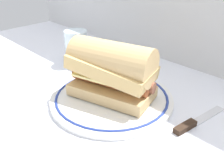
{
  "coord_description": "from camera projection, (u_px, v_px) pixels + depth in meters",
  "views": [
    {
      "loc": [
        0.36,
        -0.34,
        0.32
      ],
      "look_at": [
        0.0,
        0.01,
        0.04
      ],
      "focal_mm": 40.14,
      "sensor_mm": 36.0,
      "label": 1
    }
  ],
  "objects": [
    {
      "name": "ground_plane",
      "position": [
        109.0,
        102.0,
        0.59
      ],
      "size": [
        1.5,
        1.5,
        0.0
      ],
      "primitive_type": "plane",
      "color": "white"
    },
    {
      "name": "plate",
      "position": [
        112.0,
        98.0,
        0.59
      ],
      "size": [
        0.29,
        0.29,
        0.01
      ],
      "color": "white",
      "rests_on": "ground_plane"
    },
    {
      "name": "sausage_sandwich",
      "position": [
        112.0,
        70.0,
        0.55
      ],
      "size": [
        0.21,
        0.15,
        0.13
      ],
      "rotation": [
        0.0,
        0.0,
        0.28
      ],
      "color": "tan",
      "rests_on": "plate"
    },
    {
      "name": "drinking_glass",
      "position": [
        77.0,
        50.0,
        0.76
      ],
      "size": [
        0.07,
        0.07,
        0.1
      ],
      "color": "silver",
      "rests_on": "ground_plane"
    },
    {
      "name": "butter_knife",
      "position": [
        196.0,
        121.0,
        0.51
      ],
      "size": [
        0.04,
        0.15,
        0.01
      ],
      "color": "silver",
      "rests_on": "ground_plane"
    }
  ]
}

